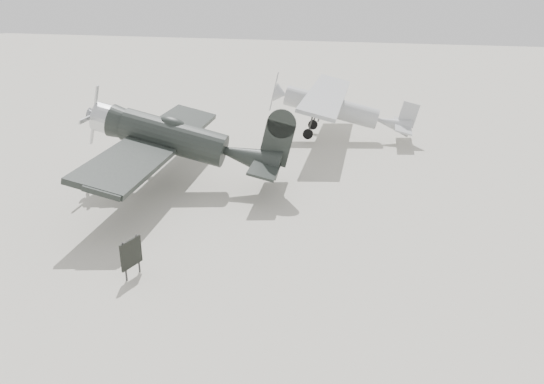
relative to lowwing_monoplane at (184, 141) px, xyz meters
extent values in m
plane|color=#A5A293|center=(3.04, -5.67, -2.12)|extent=(160.00, 160.00, 0.00)
cylinder|color=black|center=(-0.40, -0.06, 0.07)|extent=(4.66, 2.06, 1.43)
cone|color=black|center=(2.94, 0.43, 0.13)|extent=(2.82, 1.70, 1.33)
cylinder|color=#B8BBBE|center=(-3.49, -0.51, 0.07)|extent=(1.09, 1.39, 1.27)
cone|color=#B8BBBE|center=(-4.10, -0.59, 0.07)|extent=(0.44, 0.62, 0.57)
cube|color=#B8BBBE|center=(-4.03, -0.58, 0.07)|extent=(0.09, 0.19, 2.66)
ellipsoid|color=black|center=(-0.60, -0.09, 0.71)|extent=(1.21, 0.85, 0.47)
cube|color=black|center=(-1.11, -0.16, -0.28)|extent=(3.89, 12.45, 0.23)
cube|color=black|center=(3.75, 0.54, 0.18)|extent=(1.73, 4.41, 0.10)
cube|color=black|center=(3.90, 0.57, 1.05)|extent=(1.23, 0.28, 1.84)
cylinder|color=black|center=(-1.32, -1.59, -1.68)|extent=(0.71, 0.26, 0.70)
cylinder|color=black|center=(-1.71, 1.15, -1.68)|extent=(0.71, 0.26, 0.70)
cylinder|color=#333333|center=(-1.32, -1.59, -1.00)|extent=(0.13, 0.13, 1.43)
cylinder|color=#333333|center=(-1.71, 1.15, -1.00)|extent=(0.13, 0.13, 1.43)
cylinder|color=black|center=(4.00, 0.58, -0.31)|extent=(0.23, 0.11, 0.23)
cylinder|color=#A1A4A6|center=(4.54, 9.97, -0.23)|extent=(5.54, 1.69, 1.15)
cone|color=#A1A4A6|center=(8.20, 10.33, -0.23)|extent=(1.98, 1.23, 1.05)
cone|color=#A1A4A6|center=(1.52, 9.67, -0.23)|extent=(0.73, 1.15, 1.09)
cube|color=#A1A4A6|center=(1.10, 9.63, -0.23)|extent=(0.07, 0.15, 2.31)
cube|color=#A1A4A6|center=(4.13, 9.93, 0.42)|extent=(3.12, 11.68, 0.19)
cube|color=#A1A4A6|center=(8.72, 10.39, -0.18)|extent=(1.29, 3.64, 0.08)
cube|color=#A1A4A6|center=(8.82, 10.40, 0.50)|extent=(0.95, 0.18, 1.36)
cylinder|color=black|center=(3.82, 8.74, -1.82)|extent=(0.60, 0.20, 0.59)
cylinder|color=black|center=(3.59, 11.04, -1.82)|extent=(0.60, 0.20, 0.59)
cylinder|color=#333333|center=(3.82, 8.74, -1.23)|extent=(0.10, 0.10, 1.26)
cylinder|color=#333333|center=(3.59, 11.04, -1.23)|extent=(0.10, 0.10, 1.26)
cylinder|color=black|center=(8.93, 10.41, -0.55)|extent=(0.20, 0.09, 0.19)
cylinder|color=#333333|center=(1.83, -7.96, -1.48)|extent=(0.07, 0.07, 1.26)
cylinder|color=#333333|center=(1.94, -7.39, -1.48)|extent=(0.07, 0.07, 1.26)
cube|color=black|center=(1.89, -7.67, -1.34)|extent=(0.22, 0.87, 0.87)
cube|color=beige|center=(1.85, -7.67, -1.29)|extent=(0.14, 0.67, 0.17)
camera|label=1|loc=(10.06, -20.04, 6.01)|focal=35.00mm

